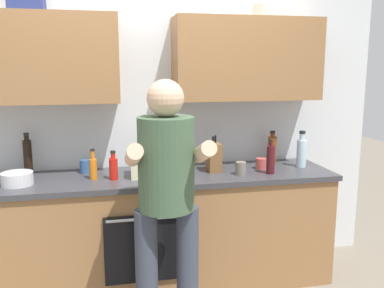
{
  "coord_description": "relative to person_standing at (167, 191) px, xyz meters",
  "views": [
    {
      "loc": [
        -0.33,
        -3.07,
        1.72
      ],
      "look_at": [
        0.3,
        -0.1,
        1.15
      ],
      "focal_mm": 38.96,
      "sensor_mm": 36.0,
      "label": 1
    }
  ],
  "objects": [
    {
      "name": "bottle_water",
      "position": [
        1.22,
        0.69,
        0.05
      ],
      "size": [
        0.08,
        0.08,
        0.3
      ],
      "color": "silver",
      "rests_on": "counter"
    },
    {
      "name": "cup_ceramic",
      "position": [
        0.88,
        0.7,
        -0.03
      ],
      "size": [
        0.08,
        0.08,
        0.09
      ],
      "primitive_type": "cylinder",
      "color": "#BF4C47",
      "rests_on": "counter"
    },
    {
      "name": "bottle_syrup",
      "position": [
        0.24,
        0.65,
        0.04
      ],
      "size": [
        0.08,
        0.08,
        0.28
      ],
      "color": "#8C4C14",
      "rests_on": "counter"
    },
    {
      "name": "bottle_oil",
      "position": [
        0.09,
        0.51,
        0.07
      ],
      "size": [
        0.07,
        0.07,
        0.34
      ],
      "color": "olive",
      "rests_on": "counter"
    },
    {
      "name": "bottle_vinegar",
      "position": [
        1.04,
        0.86,
        0.05
      ],
      "size": [
        0.07,
        0.07,
        0.28
      ],
      "color": "brown",
      "rests_on": "counter"
    },
    {
      "name": "counter",
      "position": [
        -0.02,
        0.67,
        -0.52
      ],
      "size": [
        2.84,
        0.67,
        0.9
      ],
      "color": "olive",
      "rests_on": "ground"
    },
    {
      "name": "cup_stoneware",
      "position": [
        0.66,
        0.55,
        -0.02
      ],
      "size": [
        0.08,
        0.08,
        0.1
      ],
      "primitive_type": "cylinder",
      "color": "slate",
      "rests_on": "counter"
    },
    {
      "name": "bottle_soy",
      "position": [
        -0.93,
        0.88,
        0.07
      ],
      "size": [
        0.06,
        0.06,
        0.32
      ],
      "color": "black",
      "rests_on": "counter"
    },
    {
      "name": "bottle_hotsauce",
      "position": [
        -0.3,
        0.61,
        0.02
      ],
      "size": [
        0.06,
        0.06,
        0.22
      ],
      "color": "red",
      "rests_on": "counter"
    },
    {
      "name": "ground_plane",
      "position": [
        -0.02,
        0.67,
        -0.97
      ],
      "size": [
        12.0,
        12.0,
        0.0
      ],
      "primitive_type": "plane",
      "color": "#756B5B"
    },
    {
      "name": "knife_block",
      "position": [
        0.48,
        0.69,
        0.04
      ],
      "size": [
        0.1,
        0.14,
        0.28
      ],
      "color": "brown",
      "rests_on": "counter"
    },
    {
      "name": "back_wall_unit",
      "position": [
        -0.02,
        0.94,
        0.52
      ],
      "size": [
        4.0,
        0.38,
        2.5
      ],
      "color": "silver",
      "rests_on": "ground"
    },
    {
      "name": "person_standing",
      "position": [
        0.0,
        0.0,
        0.0
      ],
      "size": [
        0.49,
        0.45,
        1.65
      ],
      "color": "#383D4C",
      "rests_on": "ground"
    },
    {
      "name": "mixing_bowl",
      "position": [
        -0.97,
        0.6,
        -0.03
      ],
      "size": [
        0.22,
        0.22,
        0.09
      ],
      "primitive_type": "cylinder",
      "color": "silver",
      "rests_on": "counter"
    },
    {
      "name": "cup_tea",
      "position": [
        -0.51,
        0.85,
        -0.02
      ],
      "size": [
        0.08,
        0.08,
        0.11
      ],
      "primitive_type": "cylinder",
      "color": "#33598C",
      "rests_on": "counter"
    },
    {
      "name": "bottle_juice",
      "position": [
        -0.45,
        0.65,
        0.02
      ],
      "size": [
        0.05,
        0.05,
        0.23
      ],
      "color": "orange",
      "rests_on": "counter"
    },
    {
      "name": "bottle_wine",
      "position": [
        0.89,
        0.54,
        0.04
      ],
      "size": [
        0.06,
        0.06,
        0.27
      ],
      "color": "#471419",
      "rests_on": "counter"
    },
    {
      "name": "grocery_bag_rice",
      "position": [
        -0.08,
        0.66,
        0.02
      ],
      "size": [
        0.2,
        0.23,
        0.18
      ],
      "primitive_type": "cube",
      "rotation": [
        0.0,
        0.0,
        -0.04
      ],
      "color": "beige",
      "rests_on": "counter"
    }
  ]
}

